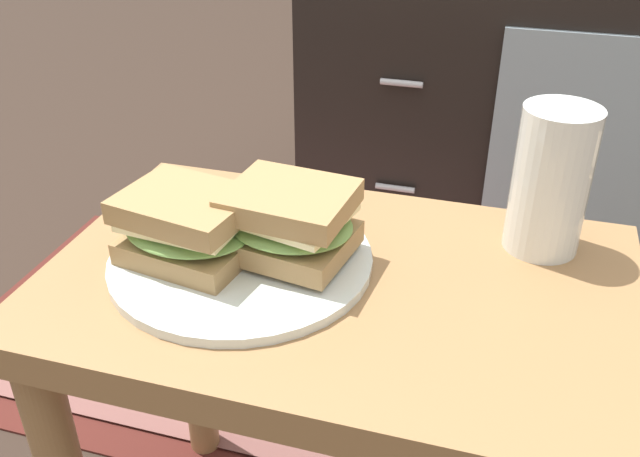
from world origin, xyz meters
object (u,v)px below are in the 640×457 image
at_px(sandwich_front, 188,226).
at_px(beer_glass, 550,184).
at_px(tv_cabinet, 541,113).
at_px(plate, 241,259).
at_px(sandwich_back, 290,221).

relative_size(sandwich_front, beer_glass, 0.96).
xyz_separation_m(tv_cabinet, plate, (-0.29, -0.95, 0.17)).
relative_size(tv_cabinet, sandwich_back, 7.01).
height_order(tv_cabinet, sandwich_front, tv_cabinet).
relative_size(tv_cabinet, plate, 3.76).
bearing_deg(sandwich_front, sandwich_back, 16.65).
height_order(tv_cabinet, plate, tv_cabinet).
bearing_deg(beer_glass, sandwich_back, -156.15).
xyz_separation_m(tv_cabinet, beer_glass, (-0.01, -0.84, 0.24)).
height_order(sandwich_back, beer_glass, beer_glass).
xyz_separation_m(sandwich_front, beer_glass, (0.32, 0.13, 0.03)).
xyz_separation_m(plate, sandwich_back, (0.05, 0.01, 0.04)).
bearing_deg(sandwich_back, plate, -163.35).
height_order(tv_cabinet, sandwich_back, tv_cabinet).
height_order(tv_cabinet, beer_glass, beer_glass).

